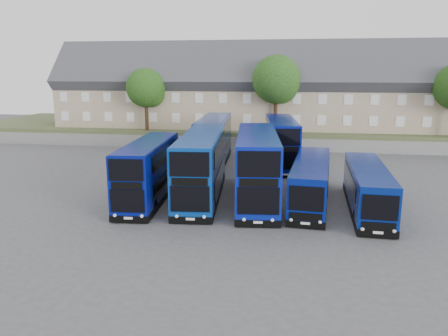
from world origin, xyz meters
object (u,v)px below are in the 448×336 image
Objects in this scene: coach_east_a at (311,182)px; dd_front_left at (149,172)px; dd_front_mid at (201,167)px; tree_west at (147,89)px; tree_mid at (278,81)px.

dd_front_left is at bearing -169.93° from coach_east_a.
dd_front_mid is at bearing 11.36° from dd_front_left.
tree_west is at bearing 104.31° from dd_front_left.
tree_west is (-19.31, 21.91, 5.53)m from coach_east_a.
dd_front_left is 3.84m from dd_front_mid.
tree_west is at bearing 136.48° from coach_east_a.
coach_east_a is at bearing 0.85° from dd_front_left.
tree_mid is at bearing 66.25° from dd_front_left.
tree_mid is (16.00, 0.50, 1.02)m from tree_west.
tree_mid is at bearing 1.79° from tree_west.
dd_front_left is 1.42× the size of tree_west.
coach_east_a is at bearing -5.06° from dd_front_mid.
tree_west reaches higher than dd_front_left.
tree_mid is at bearing 73.24° from dd_front_mid.
dd_front_mid is 1.05× the size of coach_east_a.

